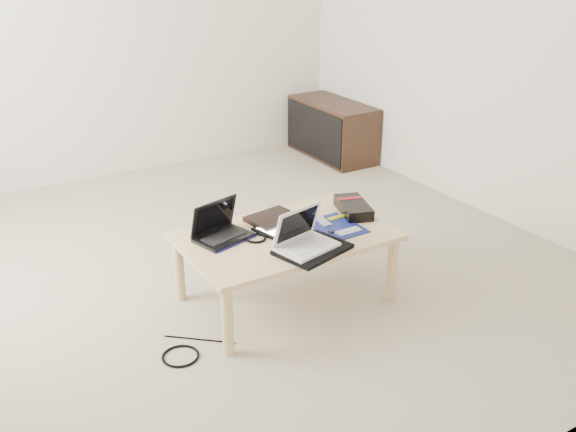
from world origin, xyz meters
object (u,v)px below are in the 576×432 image
coffee_table (286,242)px  white_laptop (304,239)px  netbook (221,231)px  gpu_box (353,207)px  media_cabinet (332,130)px

coffee_table → white_laptop: size_ratio=3.31×
coffee_table → netbook: bearing=157.0°
white_laptop → gpu_box: white_laptop is taller
coffee_table → media_cabinet: size_ratio=1.22×
media_cabinet → netbook: bearing=-137.2°
coffee_table → media_cabinet: 2.57m
media_cabinet → gpu_box: bearing=-121.5°
coffee_table → gpu_box: size_ratio=3.34×
netbook → gpu_box: netbook is taller
white_laptop → gpu_box: (0.50, 0.26, -0.03)m
white_laptop → gpu_box: 0.56m
media_cabinet → white_laptop: white_laptop is taller
coffee_table → netbook: netbook is taller
coffee_table → white_laptop: 0.24m
media_cabinet → gpu_box: 2.25m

